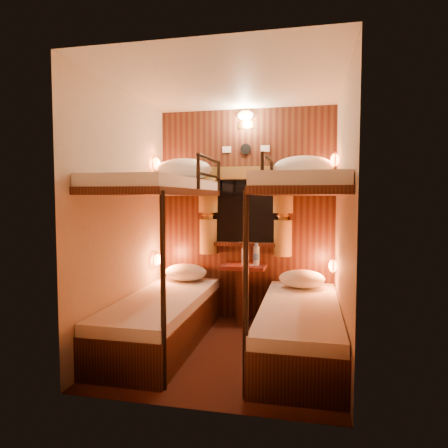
% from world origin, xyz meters
% --- Properties ---
extents(floor, '(2.10, 2.10, 0.00)m').
position_xyz_m(floor, '(0.00, 0.00, 0.00)').
color(floor, '#34160E').
rests_on(floor, ground).
extents(ceiling, '(2.10, 2.10, 0.00)m').
position_xyz_m(ceiling, '(0.00, 0.00, 2.40)').
color(ceiling, silver).
rests_on(ceiling, wall_back).
extents(wall_back, '(2.40, 0.00, 2.40)m').
position_xyz_m(wall_back, '(0.00, 1.05, 1.20)').
color(wall_back, '#C6B293').
rests_on(wall_back, floor).
extents(wall_front, '(2.40, 0.00, 2.40)m').
position_xyz_m(wall_front, '(0.00, -1.05, 1.20)').
color(wall_front, '#C6B293').
rests_on(wall_front, floor).
extents(wall_left, '(0.00, 2.40, 2.40)m').
position_xyz_m(wall_left, '(-1.00, 0.00, 1.20)').
color(wall_left, '#C6B293').
rests_on(wall_left, floor).
extents(wall_right, '(0.00, 2.40, 2.40)m').
position_xyz_m(wall_right, '(1.00, 0.00, 1.20)').
color(wall_right, '#C6B293').
rests_on(wall_right, floor).
extents(back_panel, '(2.00, 0.03, 2.40)m').
position_xyz_m(back_panel, '(0.00, 1.04, 1.20)').
color(back_panel, black).
rests_on(back_panel, floor).
extents(bunk_left, '(0.72, 1.90, 1.82)m').
position_xyz_m(bunk_left, '(-0.65, 0.07, 0.56)').
color(bunk_left, black).
rests_on(bunk_left, floor).
extents(bunk_right, '(0.72, 1.90, 1.82)m').
position_xyz_m(bunk_right, '(0.65, 0.07, 0.56)').
color(bunk_right, black).
rests_on(bunk_right, floor).
extents(window, '(1.00, 0.12, 0.79)m').
position_xyz_m(window, '(0.00, 1.00, 1.18)').
color(window, black).
rests_on(window, back_panel).
extents(curtains, '(1.10, 0.22, 1.00)m').
position_xyz_m(curtains, '(0.00, 0.97, 1.26)').
color(curtains, brown).
rests_on(curtains, back_panel).
extents(back_fixtures, '(0.54, 0.09, 0.48)m').
position_xyz_m(back_fixtures, '(0.00, 1.00, 2.25)').
color(back_fixtures, black).
rests_on(back_fixtures, back_panel).
extents(reading_lamps, '(2.00, 0.20, 1.25)m').
position_xyz_m(reading_lamps, '(-0.00, 0.70, 1.24)').
color(reading_lamps, orange).
rests_on(reading_lamps, wall_left).
extents(table, '(0.50, 0.34, 0.66)m').
position_xyz_m(table, '(0.00, 0.85, 0.41)').
color(table, '#521B12').
rests_on(table, floor).
extents(bottle_left, '(0.06, 0.06, 0.22)m').
position_xyz_m(bottle_left, '(0.02, 0.85, 0.74)').
color(bottle_left, '#99BFE5').
rests_on(bottle_left, table).
extents(bottle_right, '(0.07, 0.07, 0.24)m').
position_xyz_m(bottle_right, '(0.15, 0.88, 0.76)').
color(bottle_right, '#99BFE5').
rests_on(bottle_right, table).
extents(sachet_a, '(0.08, 0.07, 0.01)m').
position_xyz_m(sachet_a, '(0.11, 0.84, 0.65)').
color(sachet_a, silver).
rests_on(sachet_a, table).
extents(sachet_b, '(0.07, 0.05, 0.00)m').
position_xyz_m(sachet_b, '(0.03, 0.91, 0.65)').
color(sachet_b, silver).
rests_on(sachet_b, table).
extents(pillow_lower_left, '(0.49, 0.35, 0.19)m').
position_xyz_m(pillow_lower_left, '(-0.65, 0.80, 0.55)').
color(pillow_lower_left, silver).
rests_on(pillow_lower_left, bunk_left).
extents(pillow_lower_right, '(0.48, 0.34, 0.19)m').
position_xyz_m(pillow_lower_right, '(0.65, 0.71, 0.55)').
color(pillow_lower_right, silver).
rests_on(pillow_lower_right, bunk_right).
extents(pillow_upper_left, '(0.62, 0.44, 0.24)m').
position_xyz_m(pillow_upper_left, '(-0.65, 0.75, 1.71)').
color(pillow_upper_left, silver).
rests_on(pillow_upper_left, bunk_left).
extents(pillow_upper_right, '(0.63, 0.45, 0.25)m').
position_xyz_m(pillow_upper_right, '(0.65, 0.75, 1.71)').
color(pillow_upper_right, silver).
rests_on(pillow_upper_right, bunk_right).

